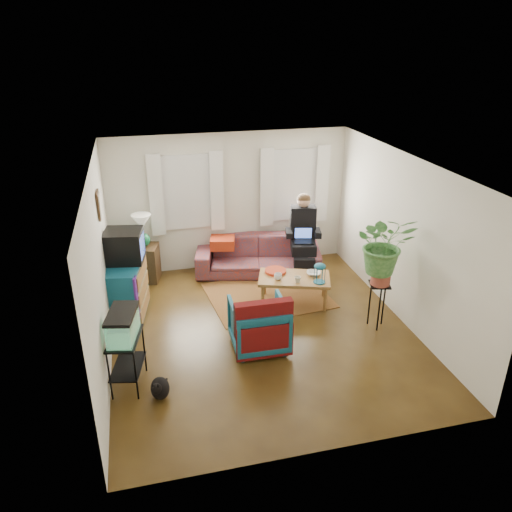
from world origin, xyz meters
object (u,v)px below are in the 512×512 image
object	(u,v)px
sofa	(258,250)
side_table	(146,263)
armchair	(259,322)
dresser	(126,290)
plant_stand	(377,305)
aquarium_stand	(128,362)
coffee_table	(294,290)

from	to	relation	value
sofa	side_table	xyz separation A→B (m)	(-2.10, 0.16, -0.12)
side_table	armchair	size ratio (longest dim) A/B	0.84
side_table	armchair	distance (m)	2.99
dresser	armchair	size ratio (longest dim) A/B	1.29
dresser	plant_stand	bearing A→B (deg)	-8.25
sofa	plant_stand	world-z (taller)	sofa
armchair	plant_stand	bearing A→B (deg)	-176.27
dresser	aquarium_stand	size ratio (longest dim) A/B	1.44
sofa	aquarium_stand	bearing A→B (deg)	-117.21
dresser	side_table	bearing A→B (deg)	84.81
side_table	dresser	size ratio (longest dim) A/B	0.65
plant_stand	sofa	bearing A→B (deg)	119.58
aquarium_stand	armchair	distance (m)	1.90
side_table	aquarium_stand	size ratio (longest dim) A/B	0.93
dresser	aquarium_stand	xyz separation A→B (m)	(-0.01, -1.80, -0.11)
armchair	coffee_table	world-z (taller)	armchair
sofa	coffee_table	distance (m)	1.36
aquarium_stand	plant_stand	xyz separation A→B (m)	(3.77, 0.54, 0.01)
side_table	dresser	world-z (taller)	dresser
sofa	side_table	distance (m)	2.10
dresser	plant_stand	world-z (taller)	dresser
aquarium_stand	armchair	world-z (taller)	armchair
plant_stand	armchair	bearing A→B (deg)	-177.14
dresser	coffee_table	world-z (taller)	dresser
side_table	coffee_table	xyz separation A→B (m)	(2.39, -1.48, -0.09)
armchair	plant_stand	distance (m)	1.92
coffee_table	aquarium_stand	bearing A→B (deg)	-132.10
armchair	plant_stand	world-z (taller)	armchair
plant_stand	dresser	bearing A→B (deg)	161.58
coffee_table	plant_stand	distance (m)	1.45
sofa	coffee_table	bearing A→B (deg)	-64.13
dresser	aquarium_stand	bearing A→B (deg)	-80.15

